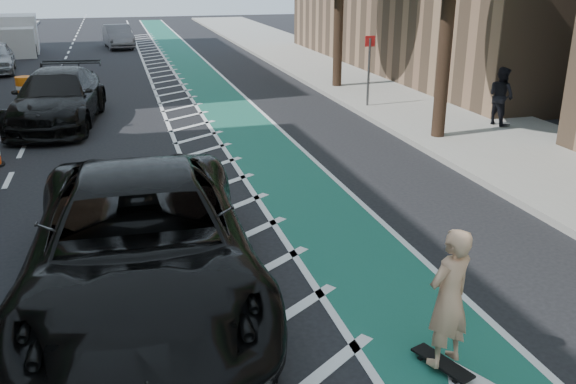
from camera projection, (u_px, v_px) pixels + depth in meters
name	position (u px, v px, depth m)	size (l,w,h in m)	color
ground	(187.00, 327.00, 8.17)	(120.00, 120.00, 0.00)	black
bike_lane	(248.00, 132.00, 17.98)	(2.00, 90.00, 0.01)	#1A5B43
buffer_strip	(198.00, 136.00, 17.60)	(1.40, 90.00, 0.01)	silver
sidewalk_right	(446.00, 117.00, 19.60)	(5.00, 90.00, 0.15)	gray
curb_right	(376.00, 121.00, 18.98)	(0.12, 90.00, 0.16)	gray
sign_post	(369.00, 70.00, 20.49)	(0.35, 0.08, 2.47)	#4C4C4C
skateboard	(442.00, 363.00, 7.27)	(0.48, 0.85, 0.11)	black
skateboarder	(449.00, 298.00, 6.97)	(0.63, 0.41, 1.72)	tan
suv_near	(141.00, 244.00, 8.47)	(3.06, 6.63, 1.84)	black
suv_far	(58.00, 98.00, 18.61)	(2.32, 5.71, 1.66)	black
car_grey	(118.00, 36.00, 37.43)	(1.47, 4.20, 1.38)	slate
pedestrian	(501.00, 96.00, 18.03)	(0.83, 0.65, 1.71)	black
box_truck	(16.00, 36.00, 34.77)	(2.65, 5.20, 2.10)	silver
barrel_b	(30.00, 108.00, 19.12)	(0.68, 0.68, 0.93)	#DF540B
barrel_c	(26.00, 92.00, 21.38)	(0.75, 0.75, 1.03)	orange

